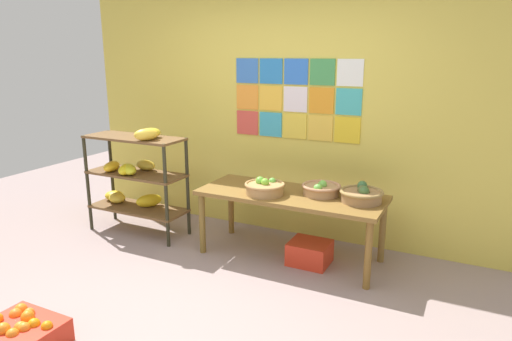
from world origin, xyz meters
The scene contains 9 objects.
ground centered at (0.00, 0.00, 0.00)m, with size 9.63×9.63×0.00m, color gray.
back_wall_with_art centered at (0.00, 1.84, 1.48)m, with size 4.81×0.07×2.96m.
banana_shelf_unit centered at (-1.40, 1.09, 0.66)m, with size 1.09×0.47×1.18m.
display_table centered at (0.35, 1.23, 0.57)m, with size 1.73×0.69×0.64m.
fruit_basket_back_left centered at (0.14, 1.09, 0.70)m, with size 0.37×0.37×0.16m.
fruit_basket_right centered at (0.62, 1.31, 0.70)m, with size 0.36×0.36×0.14m.
fruit_basket_back_right centered at (1.00, 1.27, 0.71)m, with size 0.38×0.38×0.16m.
produce_crate_under_table centered at (0.57, 1.18, 0.11)m, with size 0.37×0.32×0.21m, color red.
orange_crate_foreground centered at (-0.72, -0.86, 0.10)m, with size 0.50×0.39×0.23m.
Camera 1 is at (1.87, -2.56, 1.90)m, focal length 32.06 mm.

